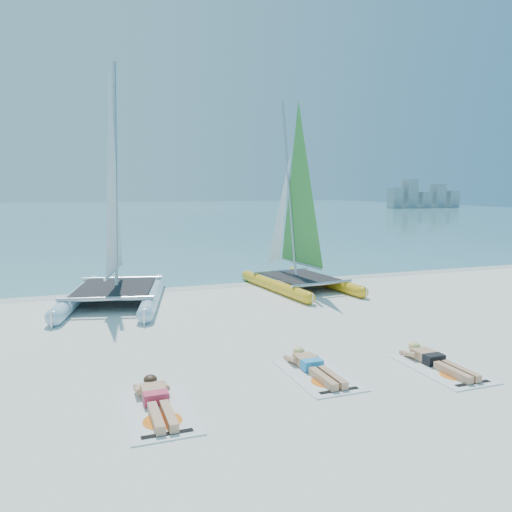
{
  "coord_description": "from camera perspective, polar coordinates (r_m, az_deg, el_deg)",
  "views": [
    {
      "loc": [
        -3.98,
        -10.91,
        3.27
      ],
      "look_at": [
        0.42,
        1.2,
        1.54
      ],
      "focal_mm": 35.0,
      "sensor_mm": 36.0,
      "label": 1
    }
  ],
  "objects": [
    {
      "name": "towel_c",
      "position": [
        9.94,
        20.5,
        -12.01
      ],
      "size": [
        1.0,
        1.85,
        0.02
      ],
      "primitive_type": "cube",
      "color": "white",
      "rests_on": "ground"
    },
    {
      "name": "sunbather_b",
      "position": [
        9.25,
        6.54,
        -12.34
      ],
      "size": [
        0.37,
        1.73,
        0.26
      ],
      "color": "tan",
      "rests_on": "towel_b"
    },
    {
      "name": "sunbather_c",
      "position": [
        10.04,
        19.81,
        -11.11
      ],
      "size": [
        0.37,
        1.73,
        0.26
      ],
      "color": "tan",
      "rests_on": "towel_c"
    },
    {
      "name": "sea",
      "position": [
        74.09,
        -16.93,
        4.8
      ],
      "size": [
        140.0,
        115.0,
        0.01
      ],
      "primitive_type": "cube",
      "color": "#73C0BB",
      "rests_on": "ground"
    },
    {
      "name": "wet_sand_strip",
      "position": [
        17.2,
        -6.23,
        -3.34
      ],
      "size": [
        140.0,
        1.4,
        0.01
      ],
      "primitive_type": "cube",
      "color": "silver",
      "rests_on": "ground"
    },
    {
      "name": "towel_b",
      "position": [
        9.13,
        7.08,
        -13.35
      ],
      "size": [
        1.0,
        1.85,
        0.02
      ],
      "primitive_type": "cube",
      "color": "white",
      "rests_on": "ground"
    },
    {
      "name": "catamaran_yellow",
      "position": [
        16.74,
        4.24,
        3.36
      ],
      "size": [
        2.73,
        5.15,
        6.43
      ],
      "rotation": [
        0.0,
        0.0,
        0.11
      ],
      "color": "#FFB11A",
      "rests_on": "ground"
    },
    {
      "name": "towel_a",
      "position": [
        7.86,
        -11.08,
        -17.03
      ],
      "size": [
        1.0,
        1.85,
        0.02
      ],
      "primitive_type": "cube",
      "color": "white",
      "rests_on": "ground"
    },
    {
      "name": "catamaran_blue",
      "position": [
        14.85,
        -15.99,
        3.15
      ],
      "size": [
        3.71,
        5.8,
        7.31
      ],
      "rotation": [
        0.0,
        0.0,
        -0.23
      ],
      "color": "#B9E3F4",
      "rests_on": "ground"
    },
    {
      "name": "sunbather_a",
      "position": [
        7.99,
        -11.32,
        -15.76
      ],
      "size": [
        0.37,
        1.73,
        0.26
      ],
      "color": "tan",
      "rests_on": "towel_a"
    },
    {
      "name": "ground",
      "position": [
        12.07,
        0.07,
        -8.08
      ],
      "size": [
        140.0,
        140.0,
        0.0
      ],
      "primitive_type": "plane",
      "color": "white",
      "rests_on": "ground"
    },
    {
      "name": "distant_skyline",
      "position": [
        92.98,
        18.51,
        6.44
      ],
      "size": [
        14.0,
        2.0,
        5.0
      ],
      "color": "#9EA7AE",
      "rests_on": "ground"
    }
  ]
}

